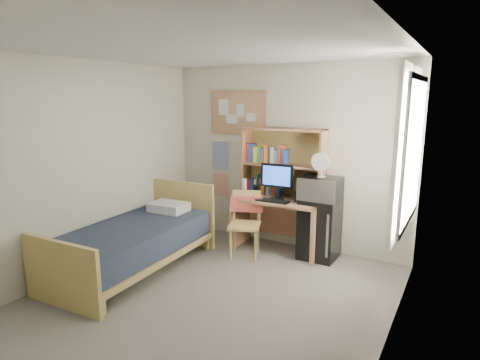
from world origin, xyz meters
The scene contains 25 objects.
floor centered at (0.00, 0.00, -0.01)m, with size 3.60×4.20×0.02m, color slate.
ceiling centered at (0.00, 0.00, 2.60)m, with size 3.60×4.20×0.02m, color silver.
wall_back centered at (0.00, 2.10, 1.30)m, with size 3.60×0.04×2.60m, color beige.
wall_left centered at (-1.80, 0.00, 1.30)m, with size 0.04×4.20×2.60m, color beige.
wall_right centered at (1.80, 0.00, 1.30)m, with size 0.04×4.20×2.60m, color beige.
window_unit centered at (1.75, 1.20, 1.60)m, with size 0.10×1.40×1.70m, color white.
curtain_left centered at (1.72, 0.80, 1.60)m, with size 0.04×0.55×1.70m, color white.
curtain_right centered at (1.72, 1.60, 1.60)m, with size 0.04×0.55×1.70m, color white.
bulletin_board centered at (-0.78, 2.08, 1.92)m, with size 0.94×0.03×0.64m, color tan.
poster_wave centered at (-1.10, 2.09, 1.25)m, with size 0.30×0.01×0.42m, color #273C9D.
poster_japan centered at (-1.10, 2.09, 0.78)m, with size 0.28×0.01×0.36m, color #C94323.
desk centered at (0.05, 1.77, 0.38)m, with size 1.23×0.61×0.77m, color #B37B57.
desk_chair centered at (-0.26, 1.37, 0.45)m, with size 0.45×0.45×0.89m, color tan.
mini_fridge centered at (0.64, 1.84, 0.41)m, with size 0.48×0.48×0.82m, color black.
bed centered at (-1.26, 0.29, 0.29)m, with size 1.04×2.09×0.57m, color #1C2332.
hutch centered at (0.04, 1.92, 1.25)m, with size 1.18×0.30×0.96m, color #B37B57.
monitor centered at (0.05, 1.71, 1.01)m, with size 0.45×0.04×0.48m, color black.
keyboard centered at (0.06, 1.57, 0.78)m, with size 0.46×0.15×0.02m, color black.
speaker_left centered at (-0.25, 1.70, 0.85)m, with size 0.07×0.07×0.18m, color black.
speaker_right centered at (0.35, 1.72, 0.85)m, with size 0.07×0.07×0.16m, color black.
water_bottle centered at (-0.43, 1.66, 0.89)m, with size 0.07×0.07×0.25m, color white.
hoodie centered at (-0.33, 1.55, 0.69)m, with size 0.45×0.14×0.22m, color #D75D52.
microwave centered at (0.64, 1.82, 0.97)m, with size 0.51×0.39×0.30m, color #B7B6BB.
desk_fan centered at (0.64, 1.82, 1.26)m, with size 0.23×0.23×0.29m, color white.
pillow centered at (-1.29, 1.04, 0.63)m, with size 0.51×0.36×0.12m, color white.
Camera 1 is at (2.27, -3.16, 2.14)m, focal length 30.00 mm.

